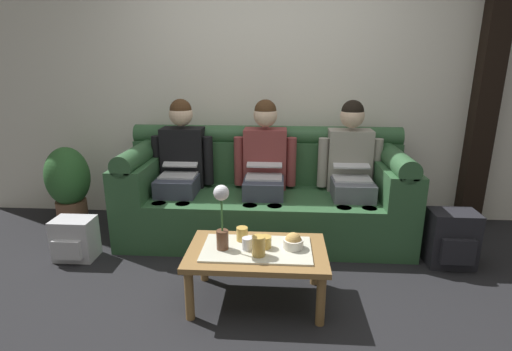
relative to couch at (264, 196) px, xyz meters
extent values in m
plane|color=black|center=(0.00, -1.17, -0.37)|extent=(14.00, 14.00, 0.00)
cube|color=silver|center=(0.00, 0.53, 1.08)|extent=(6.00, 0.12, 2.90)
cube|color=black|center=(1.99, 0.41, 1.08)|extent=(0.20, 0.20, 2.90)
cube|color=#2D5633|center=(0.00, -0.07, -0.16)|extent=(2.48, 0.88, 0.42)
cube|color=#2D5633|center=(0.00, 0.26, 0.25)|extent=(2.48, 0.22, 0.40)
cylinder|color=#2D5633|center=(0.00, 0.26, 0.51)|extent=(2.48, 0.18, 0.18)
cube|color=#2D5633|center=(-1.10, -0.07, 0.19)|extent=(0.28, 0.88, 0.28)
cylinder|color=#2D5633|center=(-1.10, -0.07, 0.38)|extent=(0.18, 0.88, 0.18)
cube|color=#2D5633|center=(1.10, -0.07, 0.19)|extent=(0.28, 0.88, 0.28)
cylinder|color=#2D5633|center=(1.10, -0.07, 0.38)|extent=(0.18, 0.88, 0.18)
cube|color=#383D4C|center=(-0.75, -0.13, 0.13)|extent=(0.34, 0.40, 0.15)
cylinder|color=#383D4C|center=(-0.85, -0.39, -0.16)|extent=(0.12, 0.12, 0.42)
cylinder|color=#383D4C|center=(-0.65, -0.39, -0.16)|extent=(0.12, 0.12, 0.42)
cube|color=black|center=(-0.75, 0.11, 0.32)|extent=(0.38, 0.22, 0.54)
cylinder|color=black|center=(-0.99, 0.07, 0.30)|extent=(0.09, 0.09, 0.44)
cylinder|color=black|center=(-0.52, 0.07, 0.30)|extent=(0.09, 0.09, 0.44)
sphere|color=beige|center=(-0.75, 0.09, 0.72)|extent=(0.21, 0.21, 0.21)
sphere|color=#472D19|center=(-0.75, 0.09, 0.76)|extent=(0.19, 0.19, 0.19)
cube|color=silver|center=(-0.75, -0.11, 0.21)|extent=(0.31, 0.22, 0.02)
cube|color=silver|center=(-0.75, 0.04, 0.32)|extent=(0.31, 0.20, 0.10)
cube|color=black|center=(-0.75, 0.03, 0.31)|extent=(0.27, 0.17, 0.08)
cube|color=#383D4C|center=(0.00, -0.13, 0.13)|extent=(0.34, 0.40, 0.15)
cylinder|color=#383D4C|center=(-0.10, -0.39, -0.16)|extent=(0.12, 0.12, 0.42)
cylinder|color=#383D4C|center=(0.10, -0.39, -0.16)|extent=(0.12, 0.12, 0.42)
cube|color=brown|center=(0.00, 0.11, 0.32)|extent=(0.38, 0.22, 0.54)
cylinder|color=brown|center=(-0.23, 0.07, 0.30)|extent=(0.09, 0.09, 0.44)
cylinder|color=brown|center=(0.23, 0.07, 0.30)|extent=(0.09, 0.09, 0.44)
sphere|color=beige|center=(0.00, 0.09, 0.72)|extent=(0.21, 0.21, 0.21)
sphere|color=#472D19|center=(0.00, 0.09, 0.76)|extent=(0.19, 0.19, 0.19)
cube|color=silver|center=(0.00, -0.11, 0.21)|extent=(0.31, 0.22, 0.02)
cube|color=silver|center=(0.00, 0.03, 0.32)|extent=(0.31, 0.20, 0.08)
cube|color=black|center=(0.00, 0.02, 0.32)|extent=(0.27, 0.18, 0.06)
cube|color=#595B66|center=(0.75, -0.13, 0.13)|extent=(0.34, 0.40, 0.15)
cylinder|color=#595B66|center=(0.65, -0.39, -0.16)|extent=(0.12, 0.12, 0.42)
cylinder|color=#595B66|center=(0.85, -0.39, -0.16)|extent=(0.12, 0.12, 0.42)
cube|color=gray|center=(0.75, 0.11, 0.32)|extent=(0.38, 0.22, 0.54)
cylinder|color=gray|center=(0.52, 0.07, 0.30)|extent=(0.09, 0.09, 0.44)
cylinder|color=gray|center=(0.99, 0.07, 0.30)|extent=(0.09, 0.09, 0.44)
sphere|color=beige|center=(0.75, 0.09, 0.72)|extent=(0.21, 0.21, 0.21)
sphere|color=black|center=(0.75, 0.09, 0.76)|extent=(0.19, 0.19, 0.19)
cube|color=silver|center=(0.75, -0.11, 0.21)|extent=(0.31, 0.22, 0.02)
cube|color=silver|center=(0.75, 0.03, 0.32)|extent=(0.31, 0.21, 0.07)
cube|color=black|center=(0.75, 0.02, 0.32)|extent=(0.27, 0.18, 0.06)
cube|color=olive|center=(0.00, -1.06, -0.02)|extent=(0.90, 0.55, 0.04)
cube|color=beige|center=(0.00, -1.06, 0.01)|extent=(0.70, 0.39, 0.01)
cylinder|color=olive|center=(-0.40, -1.29, -0.20)|extent=(0.06, 0.06, 0.33)
cylinder|color=olive|center=(0.40, -1.29, -0.20)|extent=(0.06, 0.06, 0.33)
cylinder|color=olive|center=(-0.40, -0.83, -0.20)|extent=(0.06, 0.06, 0.33)
cylinder|color=olive|center=(0.40, -0.83, -0.20)|extent=(0.06, 0.06, 0.33)
cylinder|color=brown|center=(-0.22, -1.08, 0.08)|extent=(0.08, 0.08, 0.13)
cylinder|color=#3D7538|center=(-0.22, -1.08, 0.25)|extent=(0.01, 0.01, 0.22)
sphere|color=silver|center=(-0.22, -1.08, 0.39)|extent=(0.10, 0.10, 0.10)
cylinder|color=silver|center=(0.23, -1.04, 0.04)|extent=(0.13, 0.13, 0.06)
sphere|color=tan|center=(0.23, -1.04, 0.07)|extent=(0.11, 0.11, 0.11)
cylinder|color=gold|center=(0.05, -1.05, 0.05)|extent=(0.08, 0.08, 0.08)
cylinder|color=gold|center=(-0.11, -0.95, 0.06)|extent=(0.08, 0.08, 0.09)
cylinder|color=silver|center=(-0.06, -1.08, 0.05)|extent=(0.07, 0.07, 0.08)
cylinder|color=gold|center=(0.02, -1.16, 0.08)|extent=(0.08, 0.08, 0.13)
cube|color=#B7B7BC|center=(-1.49, -0.57, -0.20)|extent=(0.31, 0.22, 0.34)
cube|color=#B7B7BC|center=(-1.49, -0.70, -0.23)|extent=(0.22, 0.05, 0.15)
cube|color=black|center=(1.47, -0.48, -0.15)|extent=(0.35, 0.24, 0.44)
cube|color=black|center=(1.47, -0.62, -0.19)|extent=(0.25, 0.05, 0.20)
cylinder|color=brown|center=(-1.85, 0.05, -0.24)|extent=(0.28, 0.28, 0.26)
ellipsoid|color=#2D602D|center=(-1.85, 0.05, 0.13)|extent=(0.40, 0.40, 0.56)
camera|label=1|loc=(0.15, -3.33, 1.16)|focal=27.30mm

